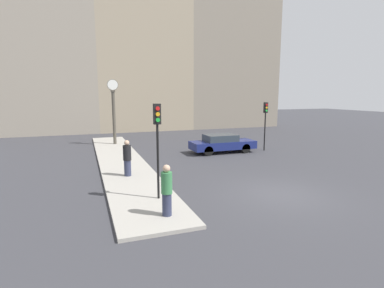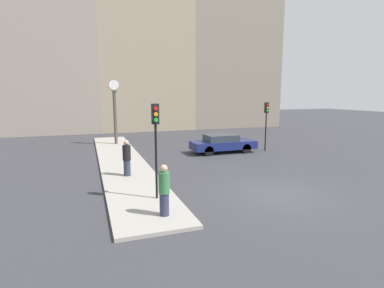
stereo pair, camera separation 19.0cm
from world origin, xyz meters
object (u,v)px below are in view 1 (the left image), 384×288
object	(u,v)px
street_clock	(114,111)
pedestrian_green_hoodie	(167,190)
sedan_car	(222,143)
pedestrian_black_jacket	(127,158)
traffic_light_near	(157,131)
traffic_light_far	(265,116)

from	to	relation	value
street_clock	pedestrian_green_hoodie	distance (m)	15.67
sedan_car	pedestrian_black_jacket	xyz separation A→B (m)	(-7.25, -4.43, 0.34)
sedan_car	street_clock	bearing A→B (deg)	140.09
traffic_light_near	pedestrian_green_hoodie	xyz separation A→B (m)	(-0.13, -1.72, -1.74)
traffic_light_near	street_clock	xyz separation A→B (m)	(-0.25, 13.85, 0.07)
street_clock	sedan_car	bearing A→B (deg)	-39.91
traffic_light_far	street_clock	distance (m)	11.81
traffic_light_near	street_clock	world-z (taller)	street_clock
sedan_car	traffic_light_far	size ratio (longest dim) A/B	1.30
pedestrian_black_jacket	traffic_light_near	bearing A→B (deg)	-79.90
traffic_light_far	pedestrian_black_jacket	size ratio (longest dim) A/B	1.99
street_clock	traffic_light_near	bearing A→B (deg)	-88.96
sedan_car	traffic_light_far	bearing A→B (deg)	-5.57
pedestrian_green_hoodie	sedan_car	bearing A→B (deg)	55.62
traffic_light_near	pedestrian_green_hoodie	distance (m)	2.45
traffic_light_near	pedestrian_black_jacket	bearing A→B (deg)	100.10
pedestrian_green_hoodie	pedestrian_black_jacket	distance (m)	5.43
traffic_light_near	traffic_light_far	xyz separation A→B (m)	(9.89, 7.80, -0.19)
sedan_car	traffic_light_far	world-z (taller)	traffic_light_far
traffic_light_far	street_clock	world-z (taller)	street_clock
traffic_light_far	street_clock	bearing A→B (deg)	149.18
traffic_light_far	pedestrian_green_hoodie	bearing A→B (deg)	-136.48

